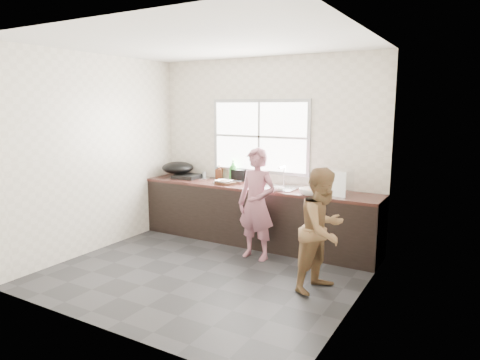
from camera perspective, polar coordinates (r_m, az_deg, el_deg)
The scene contains 30 objects.
floor at distance 5.37m, azimuth -4.50°, elevation -12.11°, with size 3.60×3.20×0.01m, color #29292B.
ceiling at distance 5.03m, azimuth -4.94°, elevation 17.85°, with size 3.60×3.20×0.01m, color silver.
wall_back at distance 6.40m, azimuth 3.52°, elevation 4.00°, with size 3.60×0.01×2.70m, color silver.
wall_left at distance 6.23m, azimuth -18.51°, elevation 3.34°, with size 0.01×3.20×2.70m, color silver.
wall_right at distance 4.27m, azimuth 15.62°, elevation 0.70°, with size 0.01×3.20×2.70m, color silver.
wall_front at distance 3.83m, azimuth -18.49°, elevation -0.47°, with size 3.60×0.01×2.70m, color silver.
cabinet at distance 6.29m, azimuth 2.14°, elevation -4.80°, with size 3.60×0.62×0.82m, color black.
countertop at distance 6.20m, azimuth 2.17°, elevation -0.95°, with size 3.60×0.64×0.04m, color #3C1E18.
sink at distance 6.04m, azimuth 5.10°, elevation -1.03°, with size 0.55×0.45×0.02m, color silver.
faucet at distance 6.19m, azimuth 5.91°, elevation 0.59°, with size 0.02×0.02×0.30m, color silver.
window_frame at distance 6.42m, azimuth 2.68°, elevation 5.81°, with size 1.60×0.05×1.10m, color #9EA0A5.
window_glazing at distance 6.39m, azimuth 2.57°, elevation 5.80°, with size 1.50×0.01×1.00m, color white.
woman at distance 5.61m, azimuth 2.23°, elevation -3.69°, with size 0.50×0.33×1.38m, color #A56373.
person_side at distance 4.74m, azimuth 10.96°, elevation -6.53°, with size 0.66×0.52×1.36m, color brown.
cutting_board at distance 6.37m, azimuth -1.81°, elevation -0.30°, with size 0.37×0.37×0.04m, color #301F12.
cleaver at distance 6.34m, azimuth -0.75°, elevation -0.12°, with size 0.22×0.11×0.01m, color silver.
bowl_mince at distance 6.34m, azimuth -2.19°, elevation -0.26°, with size 0.23×0.23×0.06m, color white.
bowl_crabs at distance 5.64m, azimuth 9.23°, elevation -1.60°, with size 0.22×0.22×0.07m, color white.
bowl_held at distance 5.83m, azimuth 5.05°, elevation -1.15°, with size 0.21×0.21×0.07m, color white.
black_pot at distance 6.58m, azimuth -0.21°, elevation 0.67°, with size 0.25×0.25×0.18m, color black.
plate_food at distance 6.40m, azimuth -2.49°, elevation -0.33°, with size 0.24×0.24×0.02m, color white.
bottle_green at distance 6.58m, azimuth -0.93°, elevation 1.34°, with size 0.13×0.13×0.34m, color green.
bottle_brown_tall at distance 6.76m, azimuth -2.81°, elevation 1.04°, with size 0.09×0.10×0.21m, color #4E2513.
bottle_brown_short at distance 6.56m, azimuth 0.12°, elevation 0.55°, with size 0.12×0.12×0.16m, color #4A2412.
glass_jar at distance 6.93m, azimuth -4.78°, elevation 0.72°, with size 0.06×0.06×0.09m, color silver.
burner at distance 6.89m, azimuth -7.07°, elevation 0.49°, with size 0.38×0.38×0.06m, color black.
wok at distance 6.98m, azimuth -8.30°, elevation 1.64°, with size 0.50×0.50×0.19m, color black.
dish_rack at distance 5.65m, azimuth 12.31°, elevation -0.28°, with size 0.45×0.32×0.34m, color white.
pot_lid_left at distance 6.94m, azimuth -8.37°, elevation 0.33°, with size 0.23×0.23×0.01m, color #A8AAAE.
pot_lid_right at distance 6.82m, azimuth -4.96°, elevation 0.24°, with size 0.22×0.22×0.01m, color silver.
Camera 1 is at (2.84, -4.09, 2.01)m, focal length 32.00 mm.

